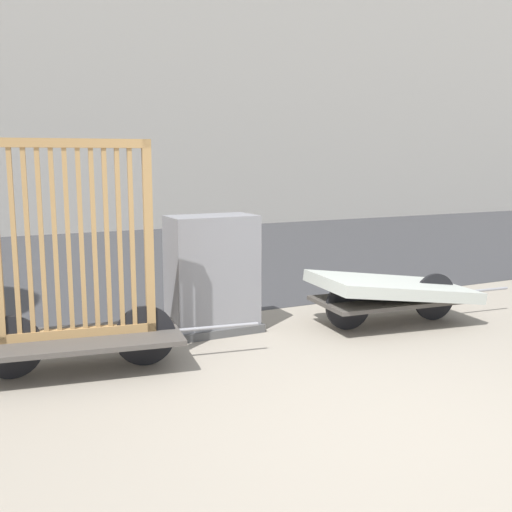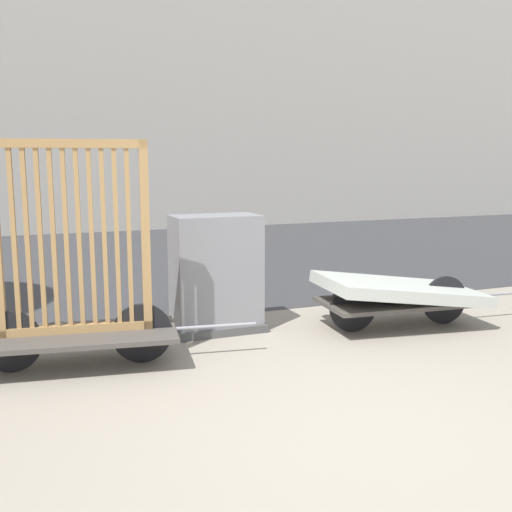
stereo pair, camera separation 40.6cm
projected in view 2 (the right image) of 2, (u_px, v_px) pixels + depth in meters
ground_plane at (375, 435)px, 3.72m from camera, size 60.00×60.00×0.00m
road_strip at (141, 258)px, 10.42m from camera, size 56.00×8.48×0.01m
bike_cart_with_bedframe at (76, 293)px, 4.84m from camera, size 2.34×0.99×1.85m
bike_cart_with_mattress at (401, 293)px, 6.05m from camera, size 2.35×1.06×0.56m
utility_cabinet at (216, 278)px, 5.91m from camera, size 0.91×0.53×1.16m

